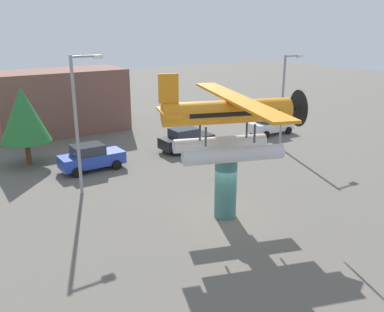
{
  "coord_description": "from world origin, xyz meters",
  "views": [
    {
      "loc": [
        -12.03,
        -14.99,
        9.26
      ],
      "look_at": [
        0.0,
        3.0,
        2.41
      ],
      "focal_mm": 38.89,
      "sensor_mm": 36.0,
      "label": 1
    }
  ],
  "objects_px": {
    "car_mid_blue": "(91,157)",
    "storefront_building": "(61,101)",
    "display_pedestal": "(226,187)",
    "tree_east": "(24,115)",
    "streetlight_primary": "(79,116)",
    "car_far_black": "(186,139)",
    "streetlight_secondary": "(285,95)",
    "car_distant_white": "(270,124)",
    "floatplane_monument": "(230,122)"
  },
  "relations": [
    {
      "from": "car_mid_blue",
      "to": "storefront_building",
      "type": "relative_size",
      "value": 0.38
    },
    {
      "from": "display_pedestal",
      "to": "tree_east",
      "type": "distance_m",
      "value": 15.42
    },
    {
      "from": "display_pedestal",
      "to": "streetlight_primary",
      "type": "xyz_separation_m",
      "value": [
        -4.76,
        6.99,
        2.91
      ]
    },
    {
      "from": "car_far_black",
      "to": "storefront_building",
      "type": "bearing_deg",
      "value": 118.39
    },
    {
      "from": "display_pedestal",
      "to": "car_far_black",
      "type": "height_order",
      "value": "display_pedestal"
    },
    {
      "from": "streetlight_secondary",
      "to": "car_distant_white",
      "type": "bearing_deg",
      "value": 58.43
    },
    {
      "from": "car_distant_white",
      "to": "tree_east",
      "type": "bearing_deg",
      "value": 171.14
    },
    {
      "from": "storefront_building",
      "to": "tree_east",
      "type": "xyz_separation_m",
      "value": [
        -4.87,
        -8.02,
        0.75
      ]
    },
    {
      "from": "car_far_black",
      "to": "streetlight_primary",
      "type": "xyz_separation_m",
      "value": [
        -9.45,
        -3.83,
        3.63
      ]
    },
    {
      "from": "car_far_black",
      "to": "car_distant_white",
      "type": "xyz_separation_m",
      "value": [
        8.9,
        0.07,
        0.0
      ]
    },
    {
      "from": "floatplane_monument",
      "to": "car_far_black",
      "type": "relative_size",
      "value": 2.42
    },
    {
      "from": "car_far_black",
      "to": "storefront_building",
      "type": "relative_size",
      "value": 0.38
    },
    {
      "from": "car_distant_white",
      "to": "streetlight_primary",
      "type": "height_order",
      "value": "streetlight_primary"
    },
    {
      "from": "streetlight_primary",
      "to": "floatplane_monument",
      "type": "bearing_deg",
      "value": -55.21
    },
    {
      "from": "car_mid_blue",
      "to": "car_distant_white",
      "type": "xyz_separation_m",
      "value": [
        16.61,
        0.36,
        0.0
      ]
    },
    {
      "from": "display_pedestal",
      "to": "car_far_black",
      "type": "xyz_separation_m",
      "value": [
        4.68,
        10.82,
        -0.73
      ]
    },
    {
      "from": "streetlight_primary",
      "to": "storefront_building",
      "type": "distance_m",
      "value": 15.49
    },
    {
      "from": "display_pedestal",
      "to": "streetlight_secondary",
      "type": "relative_size",
      "value": 0.45
    },
    {
      "from": "floatplane_monument",
      "to": "tree_east",
      "type": "distance_m",
      "value": 15.46
    },
    {
      "from": "floatplane_monument",
      "to": "car_far_black",
      "type": "xyz_separation_m",
      "value": [
        4.56,
        10.87,
        -4.01
      ]
    },
    {
      "from": "car_mid_blue",
      "to": "streetlight_secondary",
      "type": "xyz_separation_m",
      "value": [
        14.37,
        -3.28,
        3.31
      ]
    },
    {
      "from": "car_far_black",
      "to": "display_pedestal",
      "type": "bearing_deg",
      "value": -113.39
    },
    {
      "from": "display_pedestal",
      "to": "car_distant_white",
      "type": "xyz_separation_m",
      "value": [
        13.58,
        10.89,
        -0.73
      ]
    },
    {
      "from": "floatplane_monument",
      "to": "car_far_black",
      "type": "distance_m",
      "value": 12.45
    },
    {
      "from": "display_pedestal",
      "to": "car_distant_white",
      "type": "height_order",
      "value": "display_pedestal"
    },
    {
      "from": "car_distant_white",
      "to": "tree_east",
      "type": "height_order",
      "value": "tree_east"
    },
    {
      "from": "floatplane_monument",
      "to": "storefront_building",
      "type": "height_order",
      "value": "floatplane_monument"
    },
    {
      "from": "car_distant_white",
      "to": "streetlight_secondary",
      "type": "bearing_deg",
      "value": -121.57
    },
    {
      "from": "car_far_black",
      "to": "streetlight_primary",
      "type": "relative_size",
      "value": 0.54
    },
    {
      "from": "car_mid_blue",
      "to": "storefront_building",
      "type": "distance_m",
      "value": 11.74
    },
    {
      "from": "floatplane_monument",
      "to": "car_distant_white",
      "type": "relative_size",
      "value": 2.42
    },
    {
      "from": "car_distant_white",
      "to": "floatplane_monument",
      "type": "bearing_deg",
      "value": -140.9
    },
    {
      "from": "car_mid_blue",
      "to": "storefront_building",
      "type": "xyz_separation_m",
      "value": [
        1.67,
        11.47,
        1.87
      ]
    },
    {
      "from": "car_mid_blue",
      "to": "tree_east",
      "type": "distance_m",
      "value": 5.39
    },
    {
      "from": "floatplane_monument",
      "to": "tree_east",
      "type": "relative_size",
      "value": 1.9
    },
    {
      "from": "car_mid_blue",
      "to": "floatplane_monument",
      "type": "bearing_deg",
      "value": -73.42
    },
    {
      "from": "car_mid_blue",
      "to": "streetlight_primary",
      "type": "xyz_separation_m",
      "value": [
        -1.74,
        -3.54,
        3.63
      ]
    },
    {
      "from": "streetlight_primary",
      "to": "tree_east",
      "type": "xyz_separation_m",
      "value": [
        -1.46,
        6.99,
        -1.01
      ]
    },
    {
      "from": "streetlight_secondary",
      "to": "tree_east",
      "type": "distance_m",
      "value": 18.83
    },
    {
      "from": "car_mid_blue",
      "to": "car_far_black",
      "type": "relative_size",
      "value": 1.0
    },
    {
      "from": "display_pedestal",
      "to": "tree_east",
      "type": "bearing_deg",
      "value": 114.0
    },
    {
      "from": "streetlight_primary",
      "to": "car_distant_white",
      "type": "bearing_deg",
      "value": 12.01
    },
    {
      "from": "floatplane_monument",
      "to": "streetlight_primary",
      "type": "distance_m",
      "value": 8.57
    },
    {
      "from": "streetlight_secondary",
      "to": "tree_east",
      "type": "xyz_separation_m",
      "value": [
        -17.57,
        6.73,
        -0.69
      ]
    },
    {
      "from": "streetlight_secondary",
      "to": "storefront_building",
      "type": "height_order",
      "value": "streetlight_secondary"
    },
    {
      "from": "floatplane_monument",
      "to": "display_pedestal",
      "type": "bearing_deg",
      "value": -180.0
    },
    {
      "from": "floatplane_monument",
      "to": "car_far_black",
      "type": "height_order",
      "value": "floatplane_monument"
    },
    {
      "from": "streetlight_primary",
      "to": "tree_east",
      "type": "relative_size",
      "value": 1.45
    },
    {
      "from": "car_mid_blue",
      "to": "storefront_building",
      "type": "height_order",
      "value": "storefront_building"
    },
    {
      "from": "car_mid_blue",
      "to": "storefront_building",
      "type": "bearing_deg",
      "value": 81.73
    }
  ]
}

